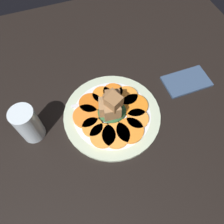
{
  "coord_description": "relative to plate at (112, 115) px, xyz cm",
  "views": [
    {
      "loc": [
        11.1,
        30.24,
        60.32
      ],
      "look_at": [
        0.0,
        0.0,
        4.1
      ],
      "focal_mm": 35.0,
      "sensor_mm": 36.0,
      "label": 1
    }
  ],
  "objects": [
    {
      "name": "carrot_slice_4",
      "position": [
        0.67,
        -7.13,
        1.08
      ],
      "size": [
        6.1,
        6.1,
        1.0
      ],
      "primitive_type": "cylinder",
      "color": "orange",
      "rests_on": "plate"
    },
    {
      "name": "carrot_slice_7",
      "position": [
        6.92,
        2.53,
        1.08
      ],
      "size": [
        6.03,
        6.03,
        1.0
      ],
      "primitive_type": "cylinder",
      "color": "orange",
      "rests_on": "plate"
    },
    {
      "name": "carrot_slice_8",
      "position": [
        4.99,
        6.08,
        1.08
      ],
      "size": [
        7.39,
        7.39,
        1.0
      ],
      "primitive_type": "cylinder",
      "color": "orange",
      "rests_on": "plate"
    },
    {
      "name": "plate",
      "position": [
        0.0,
        0.0,
        0.0
      ],
      "size": [
        29.27,
        29.27,
        1.05
      ],
      "color": "beige",
      "rests_on": "table_slab"
    },
    {
      "name": "carrot_slice_1",
      "position": [
        -7.39,
        0.49,
        1.08
      ],
      "size": [
        8.05,
        8.05,
        1.0
      ],
      "primitive_type": "cylinder",
      "color": "orange",
      "rests_on": "plate"
    },
    {
      "name": "carrot_slice_2",
      "position": [
        -6.38,
        -4.16,
        1.08
      ],
      "size": [
        7.0,
        7.0,
        1.0
      ],
      "primitive_type": "cylinder",
      "color": "orange",
      "rests_on": "plate"
    },
    {
      "name": "water_glass",
      "position": [
        23.24,
        -2.22,
        5.4
      ],
      "size": [
        6.46,
        6.46,
        11.84
      ],
      "color": "silver",
      "rests_on": "table_slab"
    },
    {
      "name": "napkin",
      "position": [
        -27.68,
        -3.42,
        -0.12
      ],
      "size": [
        15.11,
        9.06,
        0.8
      ],
      "color": "#334766",
      "rests_on": "table_slab"
    },
    {
      "name": "carrot_slice_9",
      "position": [
        1.45,
        7.22,
        1.08
      ],
      "size": [
        8.01,
        8.01,
        1.0
      ],
      "primitive_type": "cylinder",
      "color": "orange",
      "rests_on": "plate"
    },
    {
      "name": "carrot_slice_10",
      "position": [
        -2.83,
        7.21,
        1.08
      ],
      "size": [
        7.91,
        7.91,
        1.0
      ],
      "primitive_type": "cylinder",
      "color": "orange",
      "rests_on": "plate"
    },
    {
      "name": "carrot_slice_5",
      "position": [
        5.1,
        -5.49,
        1.08
      ],
      "size": [
        6.93,
        6.93,
        1.0
      ],
      "primitive_type": "cylinder",
      "color": "orange",
      "rests_on": "plate"
    },
    {
      "name": "carrot_slice_0",
      "position": [
        -6.36,
        4.51,
        1.08
      ],
      "size": [
        6.54,
        6.54,
        1.0
      ],
      "primitive_type": "cylinder",
      "color": "orange",
      "rests_on": "plate"
    },
    {
      "name": "table_slab",
      "position": [
        0.0,
        0.0,
        -1.52
      ],
      "size": [
        120.0,
        120.0,
        2.0
      ],
      "primitive_type": "cube",
      "color": "black",
      "rests_on": "ground"
    },
    {
      "name": "carrot_slice_3",
      "position": [
        -2.92,
        -7.06,
        1.08
      ],
      "size": [
        6.21,
        6.21,
        1.0
      ],
      "primitive_type": "cylinder",
      "color": "orange",
      "rests_on": "plate"
    },
    {
      "name": "carrot_slice_6",
      "position": [
        7.68,
        -1.59,
        1.08
      ],
      "size": [
        7.75,
        7.75,
        1.0
      ],
      "primitive_type": "cylinder",
      "color": "orange",
      "rests_on": "plate"
    },
    {
      "name": "fork",
      "position": [
        1.48,
        -5.38,
        0.78
      ],
      "size": [
        18.11,
        3.74,
        0.4
      ],
      "rotation": [
        0.0,
        0.0,
        -0.11
      ],
      "color": "silver",
      "rests_on": "plate"
    },
    {
      "name": "center_pile",
      "position": [
        0.22,
        0.16,
        5.03
      ],
      "size": [
        8.55,
        8.08,
        10.4
      ],
      "color": "#2D6033",
      "rests_on": "plate"
    }
  ]
}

